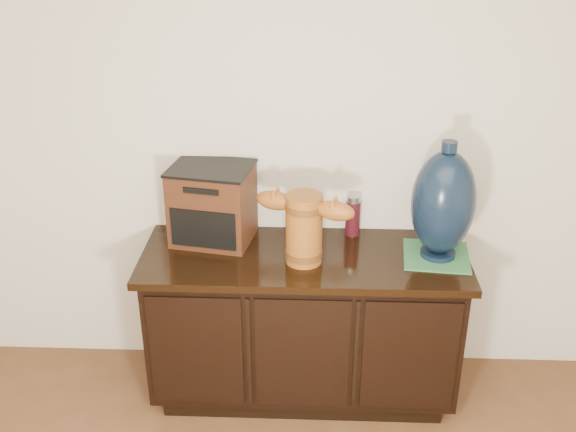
{
  "coord_description": "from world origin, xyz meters",
  "views": [
    {
      "loc": [
        0.03,
        -0.41,
        2.22
      ],
      "look_at": [
        -0.07,
        2.18,
        0.97
      ],
      "focal_mm": 42.0,
      "sensor_mm": 36.0,
      "label": 1
    }
  ],
  "objects_px": {
    "terracotta_vessel": "(304,225)",
    "lamp_base": "(443,203)",
    "sideboard": "(303,323)",
    "spray_can": "(353,216)",
    "tv_radio": "(213,204)"
  },
  "relations": [
    {
      "from": "sideboard",
      "to": "tv_radio",
      "type": "bearing_deg",
      "value": 161.95
    },
    {
      "from": "sideboard",
      "to": "tv_radio",
      "type": "xyz_separation_m",
      "value": [
        -0.42,
        0.14,
        0.55
      ]
    },
    {
      "from": "sideboard",
      "to": "terracotta_vessel",
      "type": "xyz_separation_m",
      "value": [
        -0.0,
        -0.05,
        0.55
      ]
    },
    {
      "from": "spray_can",
      "to": "tv_radio",
      "type": "bearing_deg",
      "value": -173.56
    },
    {
      "from": "terracotta_vessel",
      "to": "lamp_base",
      "type": "relative_size",
      "value": 0.83
    },
    {
      "from": "tv_radio",
      "to": "spray_can",
      "type": "height_order",
      "value": "tv_radio"
    },
    {
      "from": "sideboard",
      "to": "spray_can",
      "type": "xyz_separation_m",
      "value": [
        0.22,
        0.21,
        0.47
      ]
    },
    {
      "from": "terracotta_vessel",
      "to": "lamp_base",
      "type": "xyz_separation_m",
      "value": [
        0.59,
        0.06,
        0.08
      ]
    },
    {
      "from": "sideboard",
      "to": "terracotta_vessel",
      "type": "relative_size",
      "value": 3.29
    },
    {
      "from": "lamp_base",
      "to": "sideboard",
      "type": "bearing_deg",
      "value": -179.25
    },
    {
      "from": "lamp_base",
      "to": "terracotta_vessel",
      "type": "bearing_deg",
      "value": -173.99
    },
    {
      "from": "lamp_base",
      "to": "tv_radio",
      "type": "bearing_deg",
      "value": 172.7
    },
    {
      "from": "spray_can",
      "to": "sideboard",
      "type": "bearing_deg",
      "value": -136.6
    },
    {
      "from": "terracotta_vessel",
      "to": "spray_can",
      "type": "bearing_deg",
      "value": 69.85
    },
    {
      "from": "lamp_base",
      "to": "spray_can",
      "type": "relative_size",
      "value": 2.67
    }
  ]
}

